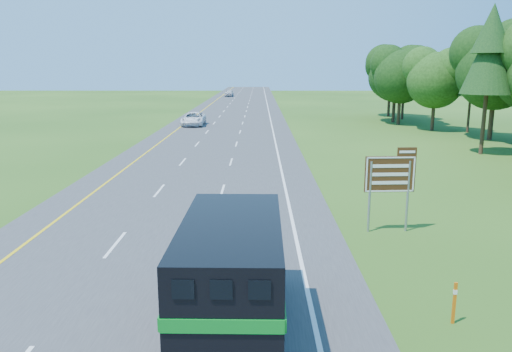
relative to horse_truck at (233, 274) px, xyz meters
The scene contains 7 objects.
road 46.20m from the horse_truck, 94.09° to the left, with size 15.00×260.00×0.04m, color #38383A.
lane_markings 46.20m from the horse_truck, 94.09° to the left, with size 11.15×260.00×0.01m.
horse_truck is the anchor object (origin of this frame).
white_suv 49.93m from the horse_truck, 98.56° to the left, with size 2.66×5.77×1.60m, color white.
far_car 112.91m from the horse_truck, 93.45° to the left, with size 1.94×4.82×1.64m, color #B7B8BF.
exit_sign 10.93m from the horse_truck, 54.80° to the left, with size 2.19×0.20×3.70m.
delineator 6.25m from the horse_truck, ahead, with size 0.10×0.06×1.23m.
Camera 1 is at (3.96, -7.96, 6.99)m, focal length 35.00 mm.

